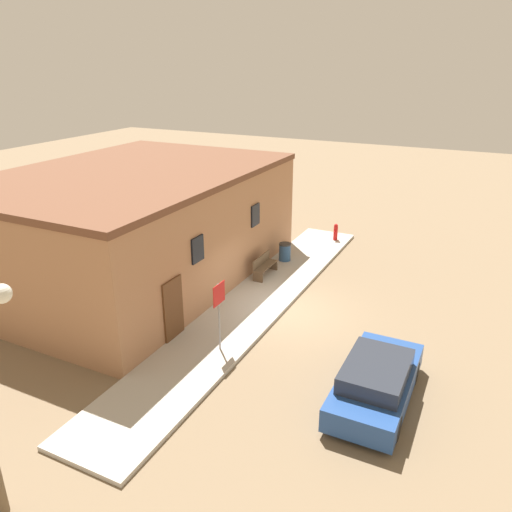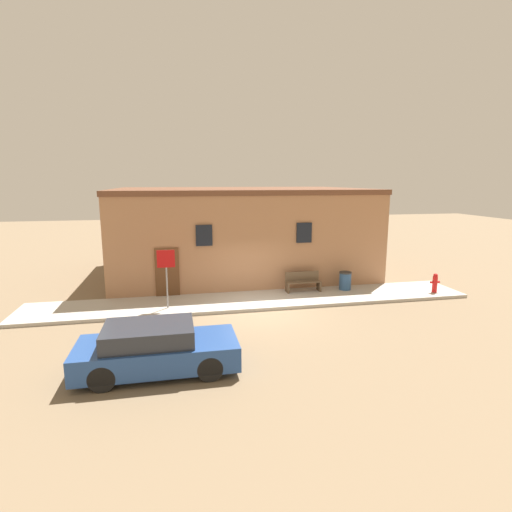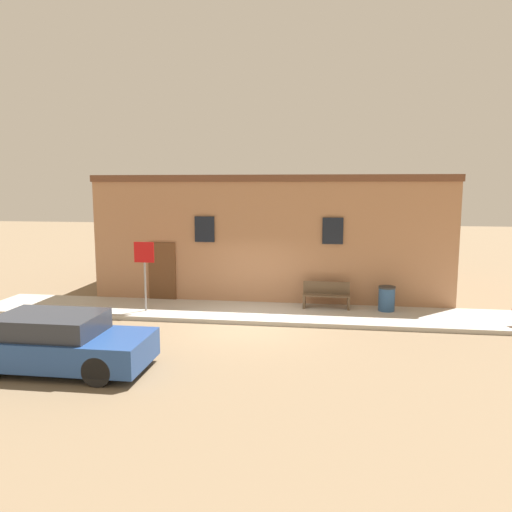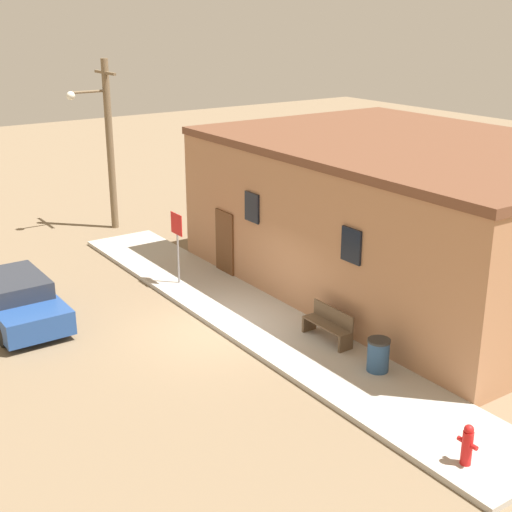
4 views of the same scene
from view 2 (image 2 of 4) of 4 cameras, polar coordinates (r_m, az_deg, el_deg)
name	(u,v)px [view 2 (image 2 of 4)]	position (r m, az deg, el deg)	size (l,w,h in m)	color
ground_plane	(260,312)	(15.57, 0.60, -7.96)	(80.00, 80.00, 0.00)	#7A664C
sidewalk	(254,300)	(16.73, -0.33, -6.37)	(18.33, 2.54, 0.14)	#B2ADA3
brick_building	(239,231)	(21.89, -2.47, 3.64)	(12.83, 9.11, 4.59)	#A87551
fire_hydrant	(435,283)	(19.26, 24.19, -3.52)	(0.44, 0.21, 0.85)	red
stop_sign	(166,268)	(15.53, -12.70, -1.65)	(0.67, 0.06, 2.28)	gray
bench	(303,282)	(17.88, 6.71, -3.68)	(1.55, 0.44, 0.87)	brown
trash_bin	(345,281)	(18.47, 12.62, -3.45)	(0.55, 0.55, 0.81)	#2D517F
parked_car	(156,349)	(11.09, -14.12, -12.71)	(4.17, 1.80, 1.30)	black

